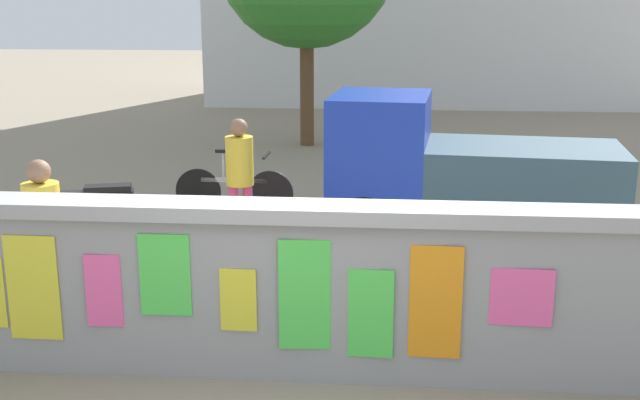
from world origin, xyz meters
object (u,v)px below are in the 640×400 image
(bicycle_far, at_px, (234,190))
(person_bystander, at_px, (240,170))
(person_walking, at_px, (44,227))
(auto_rickshaw_truck, at_px, (458,171))
(bicycle_near, at_px, (193,269))
(motorcycle, at_px, (96,213))

(bicycle_far, relative_size, person_bystander, 1.06)
(person_walking, bearing_deg, person_bystander, 61.63)
(auto_rickshaw_truck, distance_m, bicycle_near, 3.79)
(person_walking, distance_m, person_bystander, 2.91)
(bicycle_far, height_order, person_walking, person_walking)
(person_walking, relative_size, person_bystander, 1.00)
(bicycle_far, bearing_deg, bicycle_near, -86.59)
(motorcycle, relative_size, person_walking, 1.15)
(bicycle_near, distance_m, bicycle_far, 3.36)
(motorcycle, height_order, bicycle_far, bicycle_far)
(bicycle_far, bearing_deg, motorcycle, -129.58)
(auto_rickshaw_truck, relative_size, person_bystander, 2.31)
(bicycle_near, xyz_separation_m, person_walking, (-1.22, -0.66, 0.62))
(auto_rickshaw_truck, relative_size, person_walking, 2.31)
(bicycle_far, xyz_separation_m, person_bystander, (0.36, -1.46, 0.62))
(bicycle_far, distance_m, person_walking, 4.19)
(auto_rickshaw_truck, distance_m, person_bystander, 2.75)
(motorcycle, bearing_deg, auto_rickshaw_truck, 9.94)
(person_bystander, bearing_deg, motorcycle, -172.40)
(bicycle_near, distance_m, person_walking, 1.52)
(person_walking, bearing_deg, auto_rickshaw_truck, 37.28)
(person_walking, height_order, person_bystander, same)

